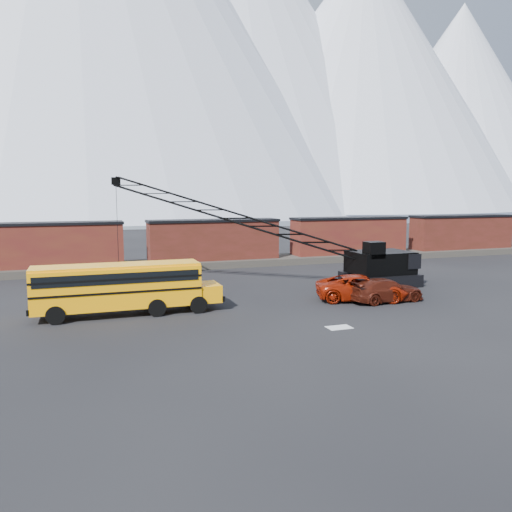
% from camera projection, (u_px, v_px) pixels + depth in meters
% --- Properties ---
extents(ground, '(160.00, 160.00, 0.00)m').
position_uv_depth(ground, '(302.00, 313.00, 31.71)').
color(ground, black).
rests_on(ground, ground).
extents(mountain_ridge, '(800.00, 340.00, 240.00)m').
position_uv_depth(mountain_ridge, '(108.00, 45.00, 286.99)').
color(mountain_ridge, white).
rests_on(mountain_ridge, ground).
extents(gravel_berm, '(120.00, 5.00, 0.70)m').
position_uv_depth(gravel_berm, '(214.00, 263.00, 52.26)').
color(gravel_berm, '#443F38').
rests_on(gravel_berm, ground).
extents(boxcar_west_near, '(13.70, 3.10, 4.17)m').
position_uv_depth(boxcar_west_near, '(48.00, 245.00, 46.69)').
color(boxcar_west_near, '#4D1616').
rests_on(boxcar_west_near, gravel_berm).
extents(boxcar_mid, '(13.70, 3.10, 4.17)m').
position_uv_depth(boxcar_mid, '(214.00, 240.00, 51.96)').
color(boxcar_mid, '#561D18').
rests_on(boxcar_mid, gravel_berm).
extents(boxcar_east_near, '(13.70, 3.10, 4.17)m').
position_uv_depth(boxcar_east_near, '(349.00, 235.00, 57.23)').
color(boxcar_east_near, '#4D1616').
rests_on(boxcar_east_near, gravel_berm).
extents(boxcar_east_far, '(13.70, 3.10, 4.17)m').
position_uv_depth(boxcar_east_far, '(461.00, 232.00, 62.50)').
color(boxcar_east_far, '#561D18').
rests_on(boxcar_east_far, gravel_berm).
extents(snow_patch, '(1.40, 0.90, 0.02)m').
position_uv_depth(snow_patch, '(339.00, 327.00, 28.13)').
color(snow_patch, silver).
rests_on(snow_patch, ground).
extents(school_bus, '(11.65, 2.65, 3.19)m').
position_uv_depth(school_bus, '(124.00, 286.00, 30.93)').
color(school_bus, '#FF9F05').
rests_on(school_bus, ground).
extents(red_pickup, '(7.08, 4.92, 1.80)m').
position_uv_depth(red_pickup, '(362.00, 288.00, 35.30)').
color(red_pickup, maroon).
rests_on(red_pickup, ground).
extents(maroon_suv, '(5.70, 2.54, 1.62)m').
position_uv_depth(maroon_suv, '(385.00, 290.00, 34.86)').
color(maroon_suv, '#41140B').
rests_on(maroon_suv, ground).
extents(crawler_crane, '(23.65, 9.31, 9.02)m').
position_uv_depth(crawler_crane, '(244.00, 220.00, 40.26)').
color(crawler_crane, black).
rests_on(crawler_crane, ground).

